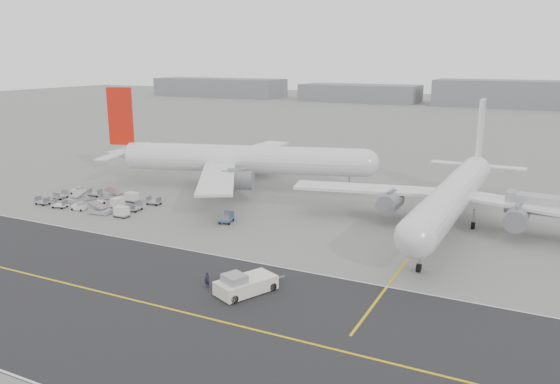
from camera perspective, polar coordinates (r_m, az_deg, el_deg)
The scene contains 9 objects.
ground at distance 79.43m, azimuth -9.84°, elevation -5.30°, with size 700.00×700.00×0.00m, color gray.
taxiway at distance 63.57m, azimuth -15.79°, elevation -10.62°, with size 220.00×59.00×0.03m.
horizon_buildings at distance 321.59m, azimuth 23.87°, elevation 8.10°, with size 520.00×28.00×28.00m, color gray, non-canonical shape.
airliner_a at distance 111.60m, azimuth -4.54°, elevation 3.47°, with size 56.16×54.99×19.89m.
airliner_b at distance 88.59m, azimuth 17.76°, elevation -0.19°, with size 52.54×53.16×18.33m.
pushback_tug at distance 62.16m, azimuth -3.72°, elevation -9.61°, with size 5.84×8.89×2.58m.
gse_cluster at distance 103.74m, azimuth -18.48°, elevation -1.26°, with size 25.75×16.08×1.90m, color #99999E, non-canonical shape.
stray_dolly at distance 88.14m, azimuth -5.60°, elevation -3.22°, with size 1.76×2.87×1.76m, color silver, non-canonical shape.
ground_crew_a at distance 64.10m, azimuth -7.62°, elevation -9.08°, with size 0.68×0.45×1.87m, color black.
Camera 1 is at (44.93, -60.21, 25.80)m, focal length 35.00 mm.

